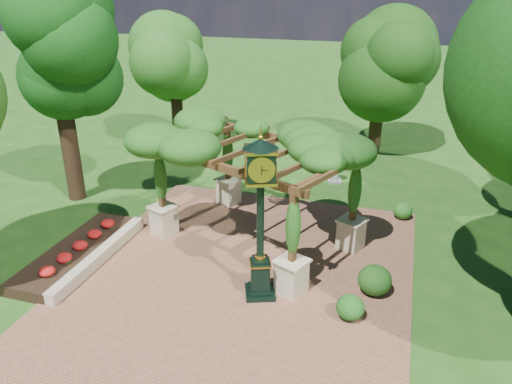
# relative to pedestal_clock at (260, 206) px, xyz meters

# --- Properties ---
(ground) EXTENTS (120.00, 120.00, 0.00)m
(ground) POSITION_rel_pedestal_clock_xyz_m (-0.81, -0.26, -2.84)
(ground) COLOR #1E4714
(ground) RESTS_ON ground
(brick_plaza) EXTENTS (10.00, 12.00, 0.04)m
(brick_plaza) POSITION_rel_pedestal_clock_xyz_m (-0.81, 0.74, -2.82)
(brick_plaza) COLOR brown
(brick_plaza) RESTS_ON ground
(border_wall) EXTENTS (0.35, 5.00, 0.40)m
(border_wall) POSITION_rel_pedestal_clock_xyz_m (-5.41, 0.24, -2.64)
(border_wall) COLOR #C6B793
(border_wall) RESTS_ON ground
(flower_bed) EXTENTS (1.50, 5.00, 0.36)m
(flower_bed) POSITION_rel_pedestal_clock_xyz_m (-6.31, 0.24, -2.66)
(flower_bed) COLOR red
(flower_bed) RESTS_ON ground
(pedestal_clock) EXTENTS (1.21, 1.21, 4.76)m
(pedestal_clock) POSITION_rel_pedestal_clock_xyz_m (0.00, 0.00, 0.00)
(pedestal_clock) COLOR black
(pedestal_clock) RESTS_ON brick_plaza
(pergola) EXTENTS (7.49, 6.20, 4.05)m
(pergola) POSITION_rel_pedestal_clock_xyz_m (-1.08, 2.99, 0.48)
(pergola) COLOR beige
(pergola) RESTS_ON brick_plaza
(sundial) EXTENTS (0.72, 0.72, 1.08)m
(sundial) POSITION_rel_pedestal_clock_xyz_m (0.70, 9.16, -2.37)
(sundial) COLOR gray
(sundial) RESTS_ON ground
(shrub_front) EXTENTS (0.92, 0.92, 0.68)m
(shrub_front) POSITION_rel_pedestal_clock_xyz_m (2.59, -0.35, -2.46)
(shrub_front) COLOR #1A4F16
(shrub_front) RESTS_ON brick_plaza
(shrub_mid) EXTENTS (1.15, 1.15, 0.87)m
(shrub_mid) POSITION_rel_pedestal_clock_xyz_m (3.11, 1.01, -2.37)
(shrub_mid) COLOR #1E4B15
(shrub_mid) RESTS_ON brick_plaza
(shrub_back) EXTENTS (0.89, 0.89, 0.63)m
(shrub_back) POSITION_rel_pedestal_clock_xyz_m (3.71, 6.23, -2.49)
(shrub_back) COLOR #25611C
(shrub_back) RESTS_ON brick_plaza
(tree_west_near) EXTENTS (3.57, 3.57, 8.84)m
(tree_west_near) POSITION_rel_pedestal_clock_xyz_m (-9.16, 4.33, 3.19)
(tree_west_near) COLOR #301F13
(tree_west_near) RESTS_ON ground
(tree_west_far) EXTENTS (3.56, 3.56, 6.75)m
(tree_west_far) POSITION_rel_pedestal_clock_xyz_m (-8.21, 12.10, 1.78)
(tree_west_far) COLOR black
(tree_west_far) RESTS_ON ground
(tree_north) EXTENTS (3.86, 3.86, 6.52)m
(tree_north) POSITION_rel_pedestal_clock_xyz_m (2.00, 13.75, 1.63)
(tree_north) COLOR #322314
(tree_north) RESTS_ON ground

